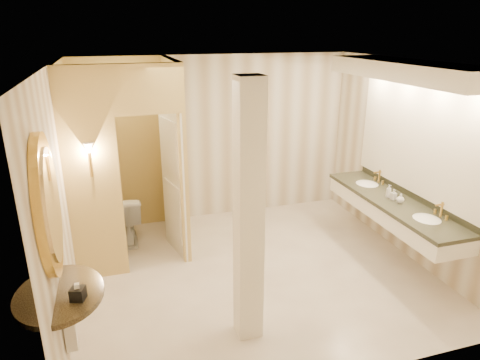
{
  "coord_description": "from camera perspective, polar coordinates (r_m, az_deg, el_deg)",
  "views": [
    {
      "loc": [
        -1.64,
        -4.72,
        3.08
      ],
      "look_at": [
        -0.14,
        0.2,
        1.25
      ],
      "focal_mm": 32.0,
      "sensor_mm": 36.0,
      "label": 1
    }
  ],
  "objects": [
    {
      "name": "wall_back",
      "position": [
        7.13,
        -3.18,
        5.52
      ],
      "size": [
        4.5,
        0.02,
        2.7
      ],
      "primitive_type": "cube",
      "color": "beige",
      "rests_on": "floor"
    },
    {
      "name": "ceiling",
      "position": [
        5.01,
        2.25,
        15.22
      ],
      "size": [
        4.5,
        4.5,
        0.0
      ],
      "primitive_type": "plane",
      "rotation": [
        3.14,
        0.0,
        0.0
      ],
      "color": "white",
      "rests_on": "wall_back"
    },
    {
      "name": "floor",
      "position": [
        5.87,
        1.9,
        -12.08
      ],
      "size": [
        4.5,
        4.5,
        0.0
      ],
      "primitive_type": "plane",
      "color": "silver",
      "rests_on": "ground"
    },
    {
      "name": "toilet",
      "position": [
        6.68,
        -14.87,
        -4.96
      ],
      "size": [
        0.43,
        0.75,
        0.76
      ],
      "primitive_type": "imported",
      "rotation": [
        0.0,
        0.0,
        3.13
      ],
      "color": "white",
      "rests_on": "floor"
    },
    {
      "name": "console_shelf",
      "position": [
        4.0,
        -23.61,
        -7.96
      ],
      "size": [
        0.95,
        0.95,
        1.93
      ],
      "color": "black",
      "rests_on": "floor"
    },
    {
      "name": "vanity",
      "position": [
        6.0,
        20.88,
        4.28
      ],
      "size": [
        0.75,
        2.62,
        2.09
      ],
      "color": "white",
      "rests_on": "floor"
    },
    {
      "name": "wall_left",
      "position": [
        5.06,
        -22.81,
        -1.99
      ],
      "size": [
        0.02,
        4.0,
        2.7
      ],
      "primitive_type": "cube",
      "color": "beige",
      "rests_on": "floor"
    },
    {
      "name": "soap_bottle_b",
      "position": [
        6.09,
        20.61,
        -2.31
      ],
      "size": [
        0.13,
        0.13,
        0.13
      ],
      "primitive_type": "imported",
      "rotation": [
        0.0,
        0.0,
        -0.26
      ],
      "color": "silver",
      "rests_on": "vanity"
    },
    {
      "name": "toilet_closet",
      "position": [
        5.96,
        -11.23,
        2.69
      ],
      "size": [
        1.5,
        1.55,
        2.7
      ],
      "color": "#E1C176",
      "rests_on": "floor"
    },
    {
      "name": "wall_front",
      "position": [
        3.62,
        12.53,
        -9.52
      ],
      "size": [
        4.5,
        0.02,
        2.7
      ],
      "primitive_type": "cube",
      "color": "beige",
      "rests_on": "floor"
    },
    {
      "name": "wall_sconce",
      "position": [
        5.33,
        -19.51,
        3.8
      ],
      "size": [
        0.14,
        0.14,
        0.42
      ],
      "color": "#B48B39",
      "rests_on": "toilet_closet"
    },
    {
      "name": "wall_right",
      "position": [
        6.35,
        21.65,
        2.38
      ],
      "size": [
        0.02,
        4.0,
        2.7
      ],
      "primitive_type": "cube",
      "color": "beige",
      "rests_on": "floor"
    },
    {
      "name": "tissue_box",
      "position": [
        4.04,
        -20.79,
        -13.97
      ],
      "size": [
        0.14,
        0.14,
        0.11
      ],
      "primitive_type": "cube",
      "rotation": [
        0.0,
        0.0,
        -0.33
      ],
      "color": "black",
      "rests_on": "console_shelf"
    },
    {
      "name": "pillar",
      "position": [
        4.17,
        1.17,
        -4.93
      ],
      "size": [
        0.25,
        0.25,
        2.7
      ],
      "primitive_type": "cube",
      "color": "white",
      "rests_on": "floor"
    },
    {
      "name": "soap_bottle_a",
      "position": [
        6.18,
        19.8,
        -1.82
      ],
      "size": [
        0.07,
        0.07,
        0.14
      ],
      "primitive_type": "imported",
      "rotation": [
        0.0,
        0.0,
        0.1
      ],
      "color": "beige",
      "rests_on": "vanity"
    },
    {
      "name": "soap_bottle_c",
      "position": [
        6.22,
        19.21,
        -1.4
      ],
      "size": [
        0.09,
        0.09,
        0.18
      ],
      "primitive_type": "imported",
      "rotation": [
        0.0,
        0.0,
        0.3
      ],
      "color": "#C6B28C",
      "rests_on": "vanity"
    }
  ]
}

